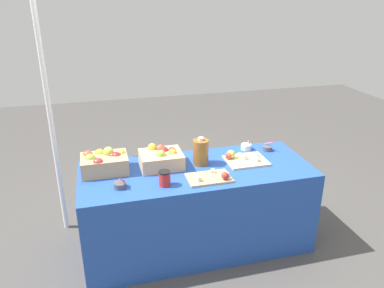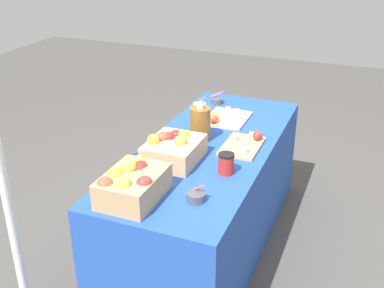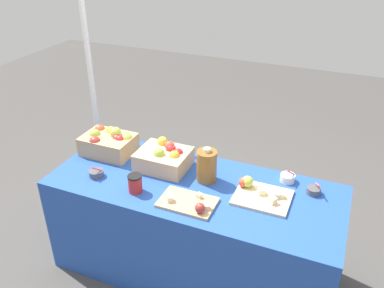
# 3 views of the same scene
# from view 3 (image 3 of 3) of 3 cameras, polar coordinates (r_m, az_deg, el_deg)

# --- Properties ---
(ground_plane) EXTENTS (10.00, 10.00, 0.00)m
(ground_plane) POSITION_cam_3_polar(r_m,az_deg,el_deg) (3.08, 0.24, -17.18)
(ground_plane) COLOR #474442
(table) EXTENTS (1.90, 0.76, 0.74)m
(table) POSITION_cam_3_polar(r_m,az_deg,el_deg) (2.83, 0.25, -11.97)
(table) COLOR #234CAD
(table) RESTS_ON ground_plane
(apple_crate_left) EXTENTS (0.36, 0.26, 0.19)m
(apple_crate_left) POSITION_cam_3_polar(r_m,az_deg,el_deg) (2.97, -11.73, 0.23)
(apple_crate_left) COLOR tan
(apple_crate_left) RESTS_ON table
(apple_crate_middle) EXTENTS (0.34, 0.28, 0.17)m
(apple_crate_middle) POSITION_cam_3_polar(r_m,az_deg,el_deg) (2.75, -3.94, -1.97)
(apple_crate_middle) COLOR tan
(apple_crate_middle) RESTS_ON table
(cutting_board_front) EXTENTS (0.34, 0.22, 0.08)m
(cutting_board_front) POSITION_cam_3_polar(r_m,az_deg,el_deg) (2.41, -0.41, -8.40)
(cutting_board_front) COLOR tan
(cutting_board_front) RESTS_ON table
(cutting_board_back) EXTENTS (0.34, 0.28, 0.09)m
(cutting_board_back) POSITION_cam_3_polar(r_m,az_deg,el_deg) (2.52, 9.49, -6.91)
(cutting_board_back) COLOR #D1B284
(cutting_board_back) RESTS_ON table
(sample_bowl_near) EXTENTS (0.09, 0.10, 0.09)m
(sample_bowl_near) POSITION_cam_3_polar(r_m,az_deg,el_deg) (2.62, 16.95, -6.35)
(sample_bowl_near) COLOR #4C4C51
(sample_bowl_near) RESTS_ON table
(sample_bowl_mid) EXTENTS (0.10, 0.10, 0.10)m
(sample_bowl_mid) POSITION_cam_3_polar(r_m,az_deg,el_deg) (2.74, -13.46, -4.08)
(sample_bowl_mid) COLOR #4C4C51
(sample_bowl_mid) RESTS_ON table
(sample_bowl_far) EXTENTS (0.10, 0.10, 0.11)m
(sample_bowl_far) POSITION_cam_3_polar(r_m,az_deg,el_deg) (2.69, 13.46, -4.70)
(sample_bowl_far) COLOR silver
(sample_bowl_far) RESTS_ON table
(cider_jug) EXTENTS (0.13, 0.13, 0.24)m
(cider_jug) POSITION_cam_3_polar(r_m,az_deg,el_deg) (2.58, 2.11, -3.13)
(cider_jug) COLOR brown
(cider_jug) RESTS_ON table
(coffee_cup) EXTENTS (0.09, 0.09, 0.12)m
(coffee_cup) POSITION_cam_3_polar(r_m,az_deg,el_deg) (2.53, -8.10, -5.59)
(coffee_cup) COLOR red
(coffee_cup) RESTS_ON table
(tent_pole) EXTENTS (0.04, 0.04, 2.16)m
(tent_pole) POSITION_cam_3_polar(r_m,az_deg,el_deg) (3.39, -14.07, 8.48)
(tent_pole) COLOR white
(tent_pole) RESTS_ON ground_plane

